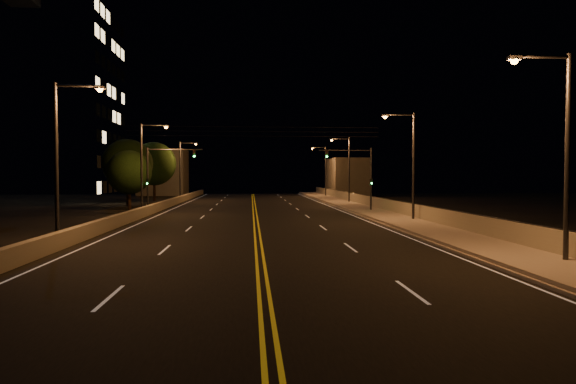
{
  "coord_description": "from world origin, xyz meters",
  "views": [
    {
      "loc": [
        -0.39,
        -12.73,
        3.58
      ],
      "look_at": [
        2.0,
        18.0,
        2.5
      ],
      "focal_mm": 30.0,
      "sensor_mm": 36.0,
      "label": 1
    }
  ],
  "objects": [
    {
      "name": "parapet_wall",
      "position": [
        12.45,
        20.0,
        0.8
      ],
      "size": [
        0.3,
        120.0,
        1.0
      ],
      "primitive_type": "cube",
      "color": "gray",
      "rests_on": "sidewalk"
    },
    {
      "name": "streetlight_2",
      "position": [
        11.5,
        46.11,
        4.81
      ],
      "size": [
        2.55,
        0.28,
        8.24
      ],
      "color": "#2D2D33",
      "rests_on": "ground"
    },
    {
      "name": "streetlight_5",
      "position": [
        -9.9,
        31.5,
        4.81
      ],
      "size": [
        2.55,
        0.28,
        8.24
      ],
      "color": "#2D2D33",
      "rests_on": "ground"
    },
    {
      "name": "streetlight_0",
      "position": [
        11.5,
        4.93,
        4.81
      ],
      "size": [
        2.55,
        0.28,
        8.24
      ],
      "color": "#2D2D33",
      "rests_on": "ground"
    },
    {
      "name": "traffic_signal_right",
      "position": [
        10.0,
        32.1,
        3.87
      ],
      "size": [
        5.11,
        0.31,
        6.13
      ],
      "color": "#2D2D33",
      "rests_on": "ground"
    },
    {
      "name": "streetlight_4",
      "position": [
        -9.9,
        12.44,
        4.81
      ],
      "size": [
        2.55,
        0.28,
        8.24
      ],
      "color": "#2D2D33",
      "rests_on": "ground"
    },
    {
      "name": "streetlight_6",
      "position": [
        -9.9,
        55.21,
        4.81
      ],
      "size": [
        2.55,
        0.28,
        8.24
      ],
      "color": "#2D2D33",
      "rests_on": "ground"
    },
    {
      "name": "tree_0",
      "position": [
        -12.89,
        37.96,
        3.87
      ],
      "size": [
        4.54,
        4.54,
        6.15
      ],
      "color": "black",
      "rests_on": "ground"
    },
    {
      "name": "overhead_wires",
      "position": [
        0.0,
        29.5,
        7.4
      ],
      "size": [
        22.0,
        0.03,
        0.83
      ],
      "color": "black"
    },
    {
      "name": "streetlight_1",
      "position": [
        11.5,
        22.49,
        4.81
      ],
      "size": [
        2.55,
        0.28,
        8.24
      ],
      "color": "#2D2D33",
      "rests_on": "ground"
    },
    {
      "name": "lane_markings",
      "position": [
        0.0,
        19.93,
        0.02
      ],
      "size": [
        17.32,
        116.0,
        0.0
      ],
      "color": "silver",
      "rests_on": "road"
    },
    {
      "name": "sidewalk",
      "position": [
        10.8,
        20.0,
        0.15
      ],
      "size": [
        3.6,
        120.0,
        0.3
      ],
      "primitive_type": "cube",
      "color": "gray",
      "rests_on": "ground"
    },
    {
      "name": "tree_1",
      "position": [
        -14.85,
        45.25,
        4.94
      ],
      "size": [
        5.79,
        5.79,
        7.85
      ],
      "color": "black",
      "rests_on": "ground"
    },
    {
      "name": "parapet_rail",
      "position": [
        12.45,
        20.0,
        1.33
      ],
      "size": [
        0.06,
        120.0,
        0.06
      ],
      "primitive_type": "cylinder",
      "rotation": [
        1.57,
        0.0,
        0.0
      ],
      "color": "black",
      "rests_on": "parapet_wall"
    },
    {
      "name": "distant_building_left",
      "position": [
        -16.0,
        74.92,
        4.08
      ],
      "size": [
        8.0,
        8.0,
        8.16
      ],
      "primitive_type": "cube",
      "color": "slate",
      "rests_on": "ground"
    },
    {
      "name": "traffic_signal_left",
      "position": [
        -8.8,
        32.1,
        3.87
      ],
      "size": [
        5.11,
        0.31,
        6.13
      ],
      "color": "#2D2D33",
      "rests_on": "ground"
    },
    {
      "name": "building_tower",
      "position": [
        -31.51,
        55.64,
        13.48
      ],
      "size": [
        24.0,
        15.0,
        28.11
      ],
      "color": "slate",
      "rests_on": "ground"
    },
    {
      "name": "jersey_barrier",
      "position": [
        -9.64,
        20.0,
        0.42
      ],
      "size": [
        0.45,
        120.0,
        0.84
      ],
      "primitive_type": "cube",
      "color": "gray",
      "rests_on": "ground"
    },
    {
      "name": "distant_building_right",
      "position": [
        16.5,
        70.24,
        3.25
      ],
      "size": [
        6.0,
        10.0,
        6.49
      ],
      "primitive_type": "cube",
      "color": "slate",
      "rests_on": "ground"
    },
    {
      "name": "road",
      "position": [
        0.0,
        20.0,
        0.01
      ],
      "size": [
        18.0,
        120.0,
        0.02
      ],
      "primitive_type": "cube",
      "color": "black",
      "rests_on": "ground"
    },
    {
      "name": "tree_2",
      "position": [
        -13.81,
        55.54,
        5.18
      ],
      "size": [
        6.06,
        6.06,
        8.22
      ],
      "color": "black",
      "rests_on": "ground"
    },
    {
      "name": "curb",
      "position": [
        8.93,
        20.0,
        0.07
      ],
      "size": [
        0.14,
        120.0,
        0.15
      ],
      "primitive_type": "cube",
      "color": "gray",
      "rests_on": "ground"
    },
    {
      "name": "ground",
      "position": [
        0.0,
        0.0,
        0.0
      ],
      "size": [
        160.0,
        160.0,
        0.0
      ],
      "primitive_type": "plane",
      "color": "black",
      "rests_on": "ground"
    },
    {
      "name": "streetlight_3",
      "position": [
        11.5,
        64.86,
        4.81
      ],
      "size": [
        2.55,
        0.28,
        8.24
      ],
      "color": "#2D2D33",
      "rests_on": "ground"
    }
  ]
}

